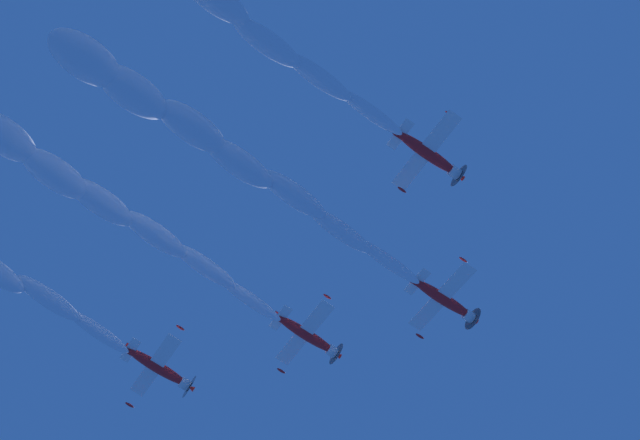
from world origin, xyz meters
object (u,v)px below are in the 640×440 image
airplane_left_wingman (308,336)px  airplane_right_wingman (429,155)px  airplane_lead (445,300)px  airplane_slot_tail (159,368)px

airplane_left_wingman → airplane_right_wingman: bearing=139.5°
airplane_lead → airplane_left_wingman: size_ratio=1.00×
airplane_left_wingman → airplane_slot_tail: bearing=7.6°
airplane_lead → airplane_right_wingman: 15.98m
airplane_lead → airplane_right_wingman: bearing=99.8°
airplane_right_wingman → airplane_slot_tail: bearing=-21.3°
airplane_right_wingman → airplane_slot_tail: airplane_slot_tail is taller
airplane_right_wingman → airplane_slot_tail: (34.72, -13.51, 0.16)m
airplane_left_wingman → airplane_right_wingman: airplane_left_wingman is taller
airplane_right_wingman → airplane_lead: bearing=-80.2°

